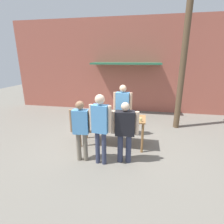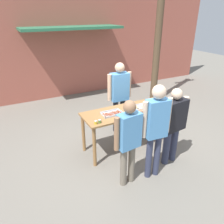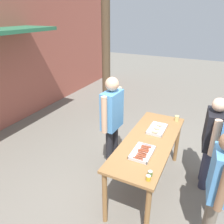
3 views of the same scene
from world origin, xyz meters
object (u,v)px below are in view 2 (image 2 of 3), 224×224
condiment_jar_mustard (96,122)px  condiment_jar_ketchup (100,121)px  person_customer_waiting_in_line (156,125)px  food_tray_buns (142,107)px  person_customer_holding_hotdog (129,137)px  food_tray_sausages (112,114)px  person_customer_with_cup (173,121)px  beer_cup (167,105)px  person_server_behind_table (119,92)px

condiment_jar_mustard → condiment_jar_ketchup: 0.09m
condiment_jar_ketchup → person_customer_waiting_in_line: bearing=-49.1°
food_tray_buns → person_customer_holding_hotdog: size_ratio=0.27×
food_tray_sausages → person_customer_with_cup: size_ratio=0.27×
condiment_jar_mustard → beer_cup: size_ratio=0.68×
food_tray_buns → person_customer_waiting_in_line: (-0.44, -1.05, 0.16)m
person_server_behind_table → person_customer_with_cup: (0.27, -1.65, -0.12)m
food_tray_sausages → beer_cup: bearing=-10.2°
condiment_jar_mustard → person_customer_holding_hotdog: 0.80m
condiment_jar_mustard → condiment_jar_ketchup: size_ratio=1.00×
person_customer_with_cup → person_customer_waiting_in_line: size_ratio=0.89×
food_tray_buns → person_customer_waiting_in_line: person_customer_waiting_in_line is taller
person_customer_holding_hotdog → person_customer_with_cup: person_customer_holding_hotdog is taller
food_tray_sausages → person_customer_waiting_in_line: 1.10m
condiment_jar_mustard → beer_cup: beer_cup is taller
beer_cup → condiment_jar_mustard: bearing=-179.6°
food_tray_buns → beer_cup: (0.51, -0.23, 0.03)m
condiment_jar_ketchup → person_customer_holding_hotdog: person_customer_holding_hotdog is taller
food_tray_buns → condiment_jar_mustard: 1.25m
person_customer_holding_hotdog → food_tray_sausages: bearing=-107.0°
food_tray_sausages → condiment_jar_mustard: size_ratio=6.45×
food_tray_sausages → person_server_behind_table: 1.01m
condiment_jar_ketchup → person_customer_waiting_in_line: 1.08m
person_customer_holding_hotdog → person_customer_waiting_in_line: 0.54m
person_customer_with_cup → condiment_jar_mustard: bearing=-30.1°
beer_cup → person_customer_with_cup: 0.73m
beer_cup → person_customer_holding_hotdog: size_ratio=0.06×
food_tray_buns → person_customer_holding_hotdog: bearing=-133.9°
food_tray_buns → person_server_behind_table: bearing=99.5°
food_tray_sausages → beer_cup: size_ratio=4.37×
food_tray_buns → person_customer_with_cup: size_ratio=0.27×
person_server_behind_table → person_customer_waiting_in_line: 1.86m
person_customer_holding_hotdog → person_customer_waiting_in_line: person_customer_waiting_in_line is taller
condiment_jar_ketchup → beer_cup: bearing=0.2°
beer_cup → person_server_behind_table: person_server_behind_table is taller
person_customer_holding_hotdog → food_tray_buns: bearing=-139.3°
person_customer_holding_hotdog → condiment_jar_ketchup: bearing=-82.0°
food_tray_sausages → person_customer_holding_hotdog: (-0.21, -1.00, 0.03)m
beer_cup → food_tray_buns: bearing=155.8°
food_tray_sausages → food_tray_buns: bearing=0.1°
condiment_jar_mustard → person_customer_with_cup: (1.37, -0.62, -0.02)m
condiment_jar_ketchup → person_server_behind_table: (1.01, 1.02, 0.11)m
condiment_jar_ketchup → person_server_behind_table: size_ratio=0.04×
person_customer_holding_hotdog → person_customer_waiting_in_line: size_ratio=0.90×
condiment_jar_ketchup → person_customer_with_cup: size_ratio=0.04×
condiment_jar_ketchup → person_customer_holding_hotdog: 0.78m
condiment_jar_ketchup → beer_cup: (1.65, 0.01, 0.02)m
food_tray_buns → person_server_behind_table: (-0.13, 0.79, 0.12)m
food_tray_sausages → person_customer_waiting_in_line: size_ratio=0.24×
food_tray_buns → person_customer_waiting_in_line: 1.15m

